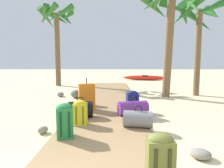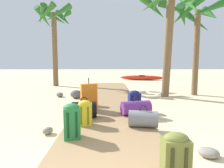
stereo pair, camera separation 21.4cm
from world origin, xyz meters
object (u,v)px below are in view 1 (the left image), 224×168
object	(u,v)px
backpack_olive	(160,160)
palm_tree_far_right	(171,13)
suitcase_orange	(87,97)
kayak	(145,78)
duffel_bag_purple	(133,108)
palm_tree_near_right	(198,21)
palm_tree_far_left	(57,24)
duffel_bag_black	(81,109)
backpack_green	(65,120)
backpack_navy	(132,99)
backpack_yellow	(80,112)
backpack_red	(85,96)
duffel_bag_grey	(138,119)

from	to	relation	value
backpack_olive	palm_tree_far_right	distance (m)	6.19
suitcase_orange	kayak	distance (m)	9.75
duffel_bag_purple	palm_tree_near_right	size ratio (longest dim) A/B	0.20
palm_tree_far_right	palm_tree_far_left	world-z (taller)	palm_tree_far_left
duffel_bag_black	backpack_green	world-z (taller)	backpack_green
backpack_green	backpack_olive	size ratio (longest dim) A/B	1.02
backpack_green	backpack_navy	world-z (taller)	backpack_green
kayak	palm_tree_far_right	bearing A→B (deg)	-92.12
suitcase_orange	backpack_olive	size ratio (longest dim) A/B	1.48
palm_tree_far_left	duffel_bag_black	bearing A→B (deg)	-69.91
backpack_yellow	duffel_bag_black	bearing A→B (deg)	99.04
backpack_red	palm_tree_far_left	world-z (taller)	palm_tree_far_left
suitcase_orange	backpack_red	bearing A→B (deg)	102.80
backpack_green	duffel_bag_grey	xyz separation A→B (m)	(1.29, 0.54, -0.15)
palm_tree_near_right	backpack_olive	bearing A→B (deg)	-115.43
backpack_red	duffel_bag_grey	distance (m)	2.36
backpack_green	kayak	world-z (taller)	backpack_green
suitcase_orange	duffel_bag_grey	world-z (taller)	suitcase_orange
duffel_bag_grey	palm_tree_far_left	world-z (taller)	palm_tree_far_left
palm_tree_far_left	kayak	distance (m)	7.24
backpack_yellow	backpack_navy	xyz separation A→B (m)	(1.18, 1.34, -0.00)
palm_tree_near_right	backpack_navy	bearing A→B (deg)	-136.74
duffel_bag_black	backpack_red	xyz separation A→B (m)	(-0.09, 1.29, 0.09)
backpack_red	suitcase_orange	xyz separation A→B (m)	(0.13, -0.58, 0.08)
palm_tree_near_right	kayak	xyz separation A→B (m)	(-0.96, 6.53, -2.77)
duffel_bag_black	duffel_bag_grey	bearing A→B (deg)	-27.89
backpack_red	palm_tree_far_left	bearing A→B (deg)	113.66
duffel_bag_purple	suitcase_orange	bearing A→B (deg)	157.87
duffel_bag_purple	backpack_navy	size ratio (longest dim) A/B	1.50
backpack_olive	palm_tree_far_left	world-z (taller)	palm_tree_far_left
backpack_green	backpack_navy	distance (m)	2.41
backpack_green	backpack_yellow	world-z (taller)	backpack_green
backpack_green	backpack_yellow	distance (m)	0.68
duffel_bag_black	palm_tree_near_right	world-z (taller)	palm_tree_near_right
backpack_green	kayak	distance (m)	11.59
palm_tree_far_right	palm_tree_near_right	xyz separation A→B (m)	(1.22, 0.60, -0.14)
duffel_bag_purple	backpack_green	distance (m)	1.92
palm_tree_far_left	kayak	size ratio (longest dim) A/B	1.35
backpack_navy	duffel_bag_grey	world-z (taller)	backpack_navy
suitcase_orange	backpack_olive	bearing A→B (deg)	-69.84
backpack_yellow	palm_tree_far_right	xyz separation A→B (m)	(2.74, 3.36, 2.75)
kayak	backpack_olive	bearing A→B (deg)	-98.50
backpack_yellow	duffel_bag_purple	bearing A→B (deg)	33.41
backpack_red	palm_tree_near_right	bearing A→B (deg)	27.41
palm_tree_far_left	palm_tree_near_right	xyz separation A→B (m)	(6.45, -3.15, -0.51)
backpack_green	suitcase_orange	distance (m)	1.90
duffel_bag_purple	backpack_navy	world-z (taller)	backpack_navy
duffel_bag_black	palm_tree_near_right	xyz separation A→B (m)	(4.04, 3.43, 2.69)
backpack_red	palm_tree_near_right	distance (m)	5.33
duffel_bag_black	palm_tree_far_left	xyz separation A→B (m)	(-2.41, 6.58, 3.20)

